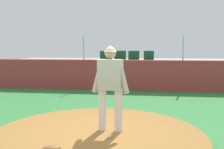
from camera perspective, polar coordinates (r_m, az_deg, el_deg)
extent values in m
plane|color=#307939|center=(5.26, -3.39, -15.43)|extent=(60.00, 60.00, 0.00)
cylinder|color=olive|center=(5.22, -3.39, -14.13)|extent=(4.21, 4.21, 0.25)
cylinder|color=silver|center=(5.29, -2.13, -7.70)|extent=(0.16, 0.16, 0.83)
cylinder|color=silver|center=(5.20, 1.43, -7.94)|extent=(0.16, 0.16, 0.83)
cube|color=#B7B2A8|center=(5.11, -0.37, -0.03)|extent=(0.50, 0.31, 0.60)
cylinder|color=#B7B2A8|center=(5.19, -2.99, -0.34)|extent=(0.28, 0.14, 0.68)
cylinder|color=#B7B2A8|center=(5.05, 2.32, -0.51)|extent=(0.28, 0.14, 0.68)
sphere|color=tan|center=(5.08, -0.37, 4.81)|extent=(0.23, 0.23, 0.23)
cone|color=#B7B2A8|center=(5.08, -0.37, 5.71)|extent=(0.30, 0.30, 0.13)
sphere|color=white|center=(4.92, -0.58, -13.34)|extent=(0.07, 0.07, 0.07)
ellipsoid|color=brown|center=(4.43, -13.14, -15.57)|extent=(0.35, 0.29, 0.11)
cube|color=#A23739|center=(11.61, 2.75, -0.09)|extent=(13.71, 0.40, 1.33)
cylinder|color=silver|center=(11.83, -6.23, 5.76)|extent=(0.06, 0.06, 1.04)
cylinder|color=silver|center=(11.61, 15.30, 5.57)|extent=(0.06, 0.06, 1.04)
cube|color=gray|center=(14.09, 3.56, 0.77)|extent=(12.70, 4.16, 1.20)
cube|color=#164C2B|center=(12.52, -1.68, 3.09)|extent=(0.48, 0.44, 0.10)
cube|color=#164C2B|center=(12.69, -1.55, 4.26)|extent=(0.48, 0.08, 0.40)
cube|color=#164C2B|center=(12.43, 1.48, 3.06)|extent=(0.48, 0.44, 0.10)
cube|color=#164C2B|center=(12.59, 1.57, 4.24)|extent=(0.48, 0.08, 0.40)
cube|color=#164C2B|center=(12.41, 4.62, 3.04)|extent=(0.48, 0.44, 0.10)
cube|color=#164C2B|center=(12.58, 4.67, 4.22)|extent=(0.48, 0.08, 0.40)
cube|color=#164C2B|center=(12.40, 8.06, 3.00)|extent=(0.48, 0.44, 0.10)
cube|color=#164C2B|center=(12.57, 8.07, 4.18)|extent=(0.48, 0.08, 0.40)
cube|color=#164C2B|center=(13.42, -1.17, 3.30)|extent=(0.48, 0.44, 0.10)
cube|color=#164C2B|center=(13.59, -1.06, 4.39)|extent=(0.48, 0.08, 0.40)
cube|color=#164C2B|center=(13.37, 1.98, 3.28)|extent=(0.48, 0.44, 0.10)
cube|color=#164C2B|center=(13.54, 2.06, 4.38)|extent=(0.48, 0.08, 0.40)
cube|color=#164C2B|center=(13.28, 4.94, 3.25)|extent=(0.48, 0.44, 0.10)
cube|color=#164C2B|center=(13.45, 4.99, 4.35)|extent=(0.48, 0.08, 0.40)
cube|color=#164C2B|center=(13.27, 8.00, 3.21)|extent=(0.48, 0.44, 0.10)
cube|color=#164C2B|center=(13.44, 8.01, 4.31)|extent=(0.48, 0.08, 0.40)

